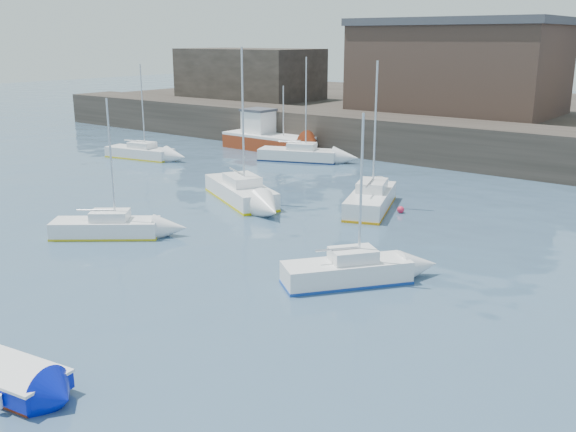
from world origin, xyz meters
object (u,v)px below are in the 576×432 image
Objects in this scene: buoy_mid at (363,284)px; blue_dinghy at (4,376)px; fishing_boat at (267,137)px; sailboat_h at (299,154)px; buoy_far at (400,213)px; sailboat_c at (347,271)px; sailboat_f at (371,199)px; sailboat_b at (241,191)px; sailboat_e at (140,152)px; sailboat_a at (106,227)px.

blue_dinghy is at bearing -106.63° from buoy_mid.
blue_dinghy is 37.79m from fishing_boat.
sailboat_h is 15.61m from buoy_far.
sailboat_f is at bearing 115.85° from sailboat_c.
sailboat_b reaches higher than sailboat_c.
sailboat_b is 1.11× the size of sailboat_h.
sailboat_h reaches higher than blue_dinghy.
sailboat_h reaches higher than sailboat_e.
fishing_boat is 1.27× the size of sailboat_a.
sailboat_e is 0.91× the size of sailboat_f.
sailboat_e is at bearing 173.58° from sailboat_f.
buoy_far is at bearing 53.70° from sailboat_a.
sailboat_a is 13.68m from sailboat_f.
sailboat_e is 0.93× the size of sailboat_h.
fishing_boat is 24.93m from sailboat_a.
sailboat_f is 1.74m from buoy_far.
blue_dinghy reaches higher than buoy_mid.
fishing_boat is 30.14m from sailboat_c.
buoy_far is (18.13, -11.13, -1.01)m from fishing_boat.
sailboat_a is 14.86m from buoy_far.
buoy_far is (23.24, -2.12, -0.46)m from sailboat_e.
buoy_far is at bearing 20.30° from sailboat_b.
blue_dinghy is 12.54m from buoy_mid.
fishing_boat reaches higher than buoy_mid.
sailboat_b is at bearing -68.46° from sailboat_h.
sailboat_b is at bearing -159.70° from buoy_far.
fishing_boat is at bearing 118.85° from blue_dinghy.
buoy_far is (8.41, 3.11, -0.55)m from sailboat_b.
buoy_far is (-3.68, 9.94, 0.00)m from buoy_mid.
sailboat_e is (-14.45, 14.09, 0.01)m from sailboat_a.
sailboat_b reaches higher than blue_dinghy.
blue_dinghy is 0.59× the size of sailboat_c.
buoy_far is (1.62, 0.32, -0.54)m from sailboat_f.
fishing_boat is at bearing 135.99° from buoy_mid.
sailboat_h is 20.40× the size of buoy_far.
sailboat_c is (11.95, 1.78, 0.04)m from sailboat_a.
buoy_far is at bearing 90.25° from blue_dinghy.
buoy_mid is at bearing -44.01° from fishing_boat.
sailboat_h is at bearing 32.32° from sailboat_e.
sailboat_a is at bearing -44.28° from sailboat_e.
fishing_boat is at bearing 145.25° from sailboat_f.
blue_dinghy is 13.37m from sailboat_a.
sailboat_e is 29.51m from buoy_mid.
sailboat_a is at bearing -121.60° from sailboat_f.
fishing_boat is 1.26× the size of sailboat_c.
sailboat_e is at bearing 155.01° from sailboat_c.
sailboat_c reaches higher than buoy_mid.
sailboat_a is 20.18m from sailboat_e.
sailboat_b is at bearing 150.54° from buoy_mid.
sailboat_e is 12.09m from sailboat_h.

